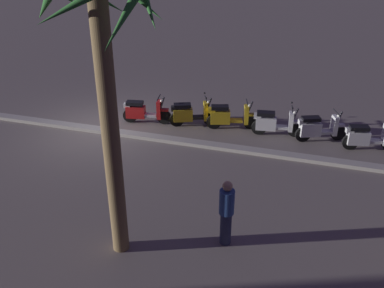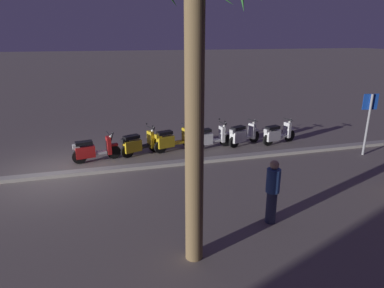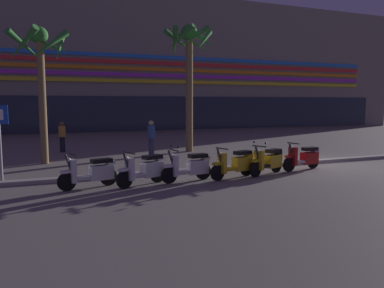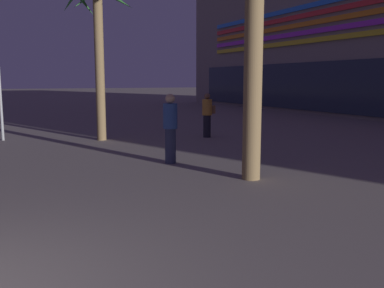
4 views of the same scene
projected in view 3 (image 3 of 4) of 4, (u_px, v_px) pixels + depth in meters
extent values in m
plane|color=slate|center=(313.00, 164.00, 15.04)|extent=(200.00, 200.00, 0.00)
cube|color=#ADA89E|center=(310.00, 162.00, 15.20)|extent=(60.00, 0.36, 0.12)
cube|color=gray|center=(114.00, 68.00, 34.84)|extent=(55.81, 11.80, 11.45)
cube|color=yellow|center=(128.00, 81.00, 29.49)|extent=(47.44, 0.10, 0.28)
cube|color=#B733D6|center=(128.00, 75.00, 29.44)|extent=(47.44, 0.10, 0.28)
cube|color=orange|center=(127.00, 68.00, 29.39)|extent=(47.44, 0.10, 0.28)
cube|color=red|center=(127.00, 62.00, 29.33)|extent=(47.44, 0.10, 0.28)
cube|color=#287AEA|center=(127.00, 56.00, 29.28)|extent=(47.44, 0.10, 0.28)
cube|color=#283342|center=(128.00, 114.00, 29.79)|extent=(50.23, 0.12, 2.80)
cylinder|color=black|center=(67.00, 182.00, 10.37)|extent=(0.53, 0.22, 0.52)
cylinder|color=black|center=(108.00, 177.00, 11.09)|extent=(0.53, 0.22, 0.52)
cube|color=silver|center=(86.00, 177.00, 10.70)|extent=(0.65, 0.42, 0.08)
cube|color=white|center=(101.00, 172.00, 10.95)|extent=(0.74, 0.48, 0.43)
cube|color=black|center=(102.00, 161.00, 10.92)|extent=(0.66, 0.44, 0.12)
cube|color=white|center=(73.00, 171.00, 10.45)|extent=(0.22, 0.36, 0.66)
cube|color=white|center=(66.00, 172.00, 10.34)|extent=(0.35, 0.23, 0.08)
cylinder|color=#333338|center=(70.00, 166.00, 10.38)|extent=(0.29, 0.14, 0.69)
cylinder|color=black|center=(72.00, 155.00, 10.39)|extent=(0.18, 0.55, 0.04)
sphere|color=white|center=(69.00, 160.00, 10.35)|extent=(0.12, 0.12, 0.12)
cube|color=silver|center=(111.00, 163.00, 11.09)|extent=(0.28, 0.25, 0.16)
cylinder|color=black|center=(124.00, 180.00, 10.69)|extent=(0.52, 0.29, 0.52)
cylinder|color=black|center=(158.00, 174.00, 11.51)|extent=(0.52, 0.29, 0.52)
cube|color=silver|center=(140.00, 175.00, 11.06)|extent=(0.66, 0.48, 0.08)
cube|color=white|center=(152.00, 169.00, 11.34)|extent=(0.75, 0.55, 0.46)
cube|color=black|center=(152.00, 157.00, 11.32)|extent=(0.67, 0.50, 0.12)
cube|color=white|center=(130.00, 169.00, 10.78)|extent=(0.26, 0.37, 0.66)
cube|color=white|center=(124.00, 170.00, 10.66)|extent=(0.36, 0.27, 0.08)
cylinder|color=#333338|center=(127.00, 164.00, 10.71)|extent=(0.29, 0.17, 0.69)
cylinder|color=black|center=(129.00, 153.00, 10.73)|extent=(0.24, 0.54, 0.04)
sphere|color=white|center=(126.00, 158.00, 10.68)|extent=(0.12, 0.12, 0.12)
cube|color=silver|center=(160.00, 159.00, 11.52)|extent=(0.30, 0.27, 0.16)
cylinder|color=black|center=(169.00, 175.00, 11.34)|extent=(0.53, 0.17, 0.52)
cylinder|color=black|center=(203.00, 172.00, 11.94)|extent=(0.53, 0.17, 0.52)
cube|color=silver|center=(185.00, 172.00, 11.61)|extent=(0.63, 0.36, 0.08)
cube|color=white|center=(197.00, 167.00, 11.81)|extent=(0.72, 0.41, 0.44)
cube|color=black|center=(198.00, 156.00, 11.79)|extent=(0.64, 0.38, 0.12)
cube|color=white|center=(174.00, 165.00, 11.40)|extent=(0.19, 0.36, 0.66)
cube|color=white|center=(169.00, 166.00, 11.31)|extent=(0.34, 0.20, 0.08)
cylinder|color=#333338|center=(172.00, 161.00, 11.34)|extent=(0.29, 0.11, 0.69)
cylinder|color=black|center=(174.00, 150.00, 11.35)|extent=(0.12, 0.56, 0.04)
sphere|color=white|center=(171.00, 155.00, 11.31)|extent=(0.12, 0.12, 0.12)
cube|color=silver|center=(205.00, 158.00, 11.93)|extent=(0.27, 0.23, 0.16)
sphere|color=black|center=(178.00, 147.00, 11.13)|extent=(0.07, 0.07, 0.07)
sphere|color=black|center=(171.00, 146.00, 11.55)|extent=(0.07, 0.07, 0.07)
cylinder|color=black|center=(217.00, 173.00, 11.74)|extent=(0.53, 0.24, 0.52)
cylinder|color=black|center=(247.00, 168.00, 12.52)|extent=(0.53, 0.24, 0.52)
cube|color=gold|center=(231.00, 169.00, 12.10)|extent=(0.65, 0.43, 0.08)
cube|color=gold|center=(242.00, 164.00, 12.37)|extent=(0.74, 0.49, 0.46)
cube|color=black|center=(243.00, 153.00, 12.34)|extent=(0.66, 0.45, 0.12)
cube|color=gold|center=(222.00, 163.00, 11.82)|extent=(0.23, 0.37, 0.66)
cube|color=gold|center=(218.00, 164.00, 11.71)|extent=(0.35, 0.24, 0.08)
cylinder|color=#333338|center=(220.00, 159.00, 11.75)|extent=(0.29, 0.14, 0.69)
cylinder|color=black|center=(222.00, 149.00, 11.76)|extent=(0.19, 0.55, 0.04)
sphere|color=white|center=(220.00, 153.00, 11.72)|extent=(0.12, 0.12, 0.12)
cube|color=gold|center=(249.00, 155.00, 12.52)|extent=(0.29, 0.26, 0.16)
cylinder|color=black|center=(256.00, 169.00, 12.35)|extent=(0.52, 0.28, 0.52)
cylinder|color=black|center=(276.00, 165.00, 13.17)|extent=(0.52, 0.28, 0.52)
cube|color=black|center=(265.00, 166.00, 12.72)|extent=(0.66, 0.48, 0.08)
cube|color=gold|center=(273.00, 161.00, 13.00)|extent=(0.75, 0.55, 0.44)
cube|color=black|center=(274.00, 151.00, 12.98)|extent=(0.67, 0.50, 0.12)
cube|color=gold|center=(259.00, 160.00, 12.44)|extent=(0.25, 0.37, 0.66)
cube|color=gold|center=(256.00, 161.00, 12.32)|extent=(0.36, 0.27, 0.08)
cylinder|color=#333338|center=(258.00, 156.00, 12.37)|extent=(0.29, 0.17, 0.69)
cylinder|color=black|center=(259.00, 146.00, 12.39)|extent=(0.24, 0.54, 0.04)
sphere|color=white|center=(257.00, 151.00, 12.34)|extent=(0.12, 0.12, 0.12)
cube|color=black|center=(278.00, 153.00, 13.18)|extent=(0.30, 0.27, 0.16)
sphere|color=black|center=(266.00, 143.00, 12.21)|extent=(0.07, 0.07, 0.07)
sphere|color=black|center=(254.00, 142.00, 12.56)|extent=(0.07, 0.07, 0.07)
cylinder|color=black|center=(289.00, 165.00, 13.30)|extent=(0.53, 0.19, 0.52)
cylinder|color=black|center=(313.00, 162.00, 13.95)|extent=(0.53, 0.19, 0.52)
cube|color=silver|center=(300.00, 162.00, 13.59)|extent=(0.64, 0.38, 0.08)
cube|color=red|center=(309.00, 158.00, 13.82)|extent=(0.72, 0.43, 0.43)
cube|color=black|center=(310.00, 149.00, 13.79)|extent=(0.64, 0.40, 0.12)
cube|color=red|center=(293.00, 156.00, 13.36)|extent=(0.20, 0.36, 0.66)
cube|color=red|center=(289.00, 157.00, 13.27)|extent=(0.34, 0.21, 0.08)
cylinder|color=#333338|center=(291.00, 152.00, 13.30)|extent=(0.29, 0.12, 0.69)
cylinder|color=black|center=(293.00, 143.00, 13.31)|extent=(0.13, 0.56, 0.04)
sphere|color=white|center=(291.00, 147.00, 13.27)|extent=(0.12, 0.12, 0.12)
cube|color=silver|center=(315.00, 151.00, 13.95)|extent=(0.27, 0.24, 0.16)
cylinder|color=#939399|center=(0.00, 143.00, 11.75)|extent=(0.09, 0.09, 2.40)
cylinder|color=olive|center=(189.00, 93.00, 18.60)|extent=(0.36, 0.36, 5.93)
sphere|color=#337A33|center=(189.00, 32.00, 18.27)|extent=(0.80, 0.80, 0.80)
cone|color=#337A33|center=(205.00, 40.00, 18.64)|extent=(0.35, 1.82, 1.11)
cone|color=#337A33|center=(194.00, 43.00, 19.08)|extent=(1.54, 1.35, 1.21)
cone|color=#337A33|center=(178.00, 41.00, 18.95)|extent=(1.81, 0.87, 1.09)
cone|color=#337A33|center=(175.00, 43.00, 18.25)|extent=(0.70, 1.64, 1.44)
cone|color=#337A33|center=(180.00, 38.00, 17.65)|extent=(1.23, 1.60, 1.24)
cone|color=#337A33|center=(192.00, 38.00, 17.53)|extent=(1.77, 0.64, 1.25)
cone|color=#337A33|center=(204.00, 40.00, 18.03)|extent=(1.39, 1.47, 1.26)
cylinder|color=olive|center=(42.00, 100.00, 14.82)|extent=(0.30, 0.30, 5.12)
sphere|color=#337A33|center=(39.00, 35.00, 14.54)|extent=(0.66, 0.66, 0.66)
cone|color=#337A33|center=(59.00, 48.00, 14.71)|extent=(0.60, 1.66, 1.36)
cone|color=#337A33|center=(48.00, 45.00, 15.42)|extent=(1.80, 0.95, 0.95)
cone|color=#337A33|center=(25.00, 46.00, 14.90)|extent=(1.44, 1.44, 1.17)
cone|color=#337A33|center=(23.00, 44.00, 13.92)|extent=(1.30, 1.47, 1.30)
cone|color=#337A33|center=(49.00, 45.00, 14.10)|extent=(1.60, 1.00, 1.34)
cylinder|color=black|center=(62.00, 144.00, 18.59)|extent=(0.26, 0.26, 0.77)
cylinder|color=gold|center=(62.00, 131.00, 18.51)|extent=(0.34, 0.34, 0.55)
sphere|color=brown|center=(62.00, 124.00, 18.47)|extent=(0.21, 0.21, 0.21)
cube|color=brown|center=(63.00, 133.00, 18.74)|extent=(0.18, 0.15, 0.28)
cylinder|color=#2D3351|center=(151.00, 147.00, 17.29)|extent=(0.26, 0.26, 0.84)
cylinder|color=#2D4C8C|center=(151.00, 132.00, 17.21)|extent=(0.34, 0.34, 0.59)
sphere|color=tan|center=(151.00, 123.00, 17.17)|extent=(0.23, 0.23, 0.23)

